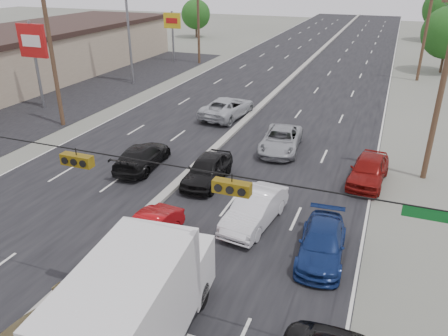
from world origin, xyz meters
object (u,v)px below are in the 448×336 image
Objects in this scene: queue_car_b at (255,210)px; queue_car_e at (369,170)px; utility_pole_right_b at (442,88)px; queue_car_a at (207,170)px; tree_right_mid at (448,33)px; red_sedan at (148,231)px; box_truck at (138,307)px; utility_pole_left_b at (52,56)px; pole_sign_mid at (33,46)px; queue_car_d at (322,244)px; oncoming_near at (142,156)px; oncoming_far at (228,108)px; utility_pole_right_c at (426,30)px; tree_left_far at (196,14)px; tree_right_far at (444,9)px; utility_pole_left_c at (198,20)px; pole_sign_far at (172,25)px; queue_car_c at (281,140)px.

queue_car_e is (4.49, 6.31, 0.01)m from queue_car_b.
queue_car_a is (-11.10, -4.93, -4.35)m from utility_pole_right_b.
tree_right_mid is 43.64m from red_sedan.
utility_pole_left_b is at bearing 129.94° from box_truck.
queue_car_d is (25.40, -12.54, -4.48)m from pole_sign_mid.
queue_car_a reaches higher than oncoming_near.
utility_pole_left_b is at bearing 36.81° from oncoming_far.
box_truck is at bearing -116.82° from utility_pole_right_b.
queue_car_b is at bearing -102.58° from utility_pole_right_c.
queue_car_b is at bearing -42.32° from queue_car_a.
tree_left_far is (-9.50, 45.00, -1.39)m from utility_pole_left_b.
tree_right_far is at bearing 75.16° from box_truck.
utility_pole_right_b is 11.81m from queue_car_b.
box_truck is 1.63× the size of queue_car_e.
utility_pole_left_b is 46.01m from tree_left_far.
utility_pole_left_c is 3.57m from pole_sign_far.
queue_car_c is at bearing -102.55° from tree_right_far.
utility_pole_left_b is at bearing 145.46° from red_sedan.
box_truck is 23.44m from oncoming_far.
tree_left_far is 1.39× the size of queue_car_d.
tree_right_far reaches higher than queue_car_e.
tree_right_far is 65.13m from queue_car_d.
utility_pole_right_b is 30.11m from tree_right_mid.
utility_pole_left_b is 17.09m from queue_car_c.
tree_right_mid is 1.57× the size of queue_car_b.
utility_pole_left_c is at bearing 115.52° from red_sedan.
tree_right_mid is 25.03m from tree_right_far.
queue_car_e is at bearing -96.18° from utility_pole_right_c.
queue_car_c is at bearing -59.43° from tree_left_far.
tree_left_far reaches higher than queue_car_a.
queue_car_e is (25.60, -26.80, -3.65)m from pole_sign_far.
queue_car_d is 0.91× the size of oncoming_near.
red_sedan is 4.89m from queue_car_b.
tree_right_far is at bearing 43.15° from pole_sign_far.
tree_right_far is at bearing -102.90° from oncoming_far.
queue_car_c is (-1.13, 9.13, -0.04)m from queue_car_b.
tree_right_far is 1.12× the size of box_truck.
utility_pole_left_c is 1.43× the size of pole_sign_mid.
oncoming_far is at bearing 103.62° from queue_car_a.
pole_sign_far reaches higher than oncoming_near.
queue_car_d is at bearing -24.54° from utility_pole_left_b.
red_sedan is 0.88× the size of queue_car_d.
queue_car_c reaches higher than red_sedan.
utility_pole_left_b is 1.00× the size of utility_pole_right_b.
utility_pole_left_c is 1.23× the size of tree_right_far.
tree_left_far reaches higher than queue_car_c.
tree_right_far reaches higher than queue_car_b.
utility_pole_right_c is 1.97× the size of queue_car_c.
queue_car_d is 0.98× the size of queue_car_e.
tree_right_mid is 1.41× the size of queue_car_c.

